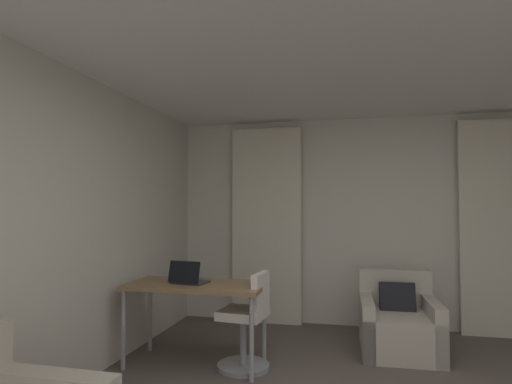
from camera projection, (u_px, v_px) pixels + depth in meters
name	position (u px, v px, depth m)	size (l,w,h in m)	color
wall_window	(376.00, 222.00, 5.30)	(5.12, 0.06, 2.60)	beige
wall_left	(18.00, 233.00, 2.91)	(0.06, 6.12, 2.60)	beige
ceiling	(403.00, 3.00, 2.40)	(5.12, 6.12, 0.06)	white
curtain_left_panel	(267.00, 225.00, 5.48)	(0.90, 0.06, 2.50)	beige
curtain_right_panel	(501.00, 227.00, 4.87)	(0.90, 0.06, 2.50)	beige
armchair	(399.00, 325.00, 4.35)	(0.78, 0.87, 0.79)	#B2A899
desk	(196.00, 290.00, 4.01)	(1.30, 0.62, 0.76)	olive
desk_chair	(247.00, 326.00, 3.89)	(0.48, 0.48, 0.88)	gray
laptop	(188.00, 279.00, 4.00)	(0.36, 0.29, 0.22)	#2D2D33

